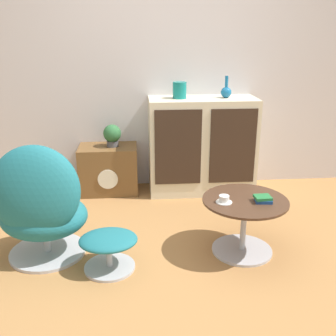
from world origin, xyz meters
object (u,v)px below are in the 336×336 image
at_px(sideboard, 202,146).
at_px(tv_console, 109,169).
at_px(coffee_table, 244,220).
at_px(book_stack, 263,199).
at_px(vase_inner_left, 226,91).
at_px(teacup, 224,200).
at_px(egg_chair, 40,206).
at_px(ottoman, 109,245).
at_px(potted_plant, 112,135).
at_px(vase_leftmost, 180,90).

bearing_deg(sideboard, tv_console, 177.79).
relative_size(coffee_table, book_stack, 4.84).
height_order(vase_inner_left, book_stack, vase_inner_left).
bearing_deg(sideboard, coffee_table, -84.49).
relative_size(teacup, book_stack, 0.91).
distance_m(tv_console, egg_chair, 1.36).
relative_size(ottoman, teacup, 3.47).
xyz_separation_m(sideboard, teacup, (-0.05, -1.33, -0.03)).
distance_m(coffee_table, potted_plant, 1.73).
bearing_deg(sideboard, ottoman, -122.17).
bearing_deg(coffee_table, potted_plant, 128.60).
xyz_separation_m(vase_leftmost, vase_inner_left, (0.47, 0.00, -0.02)).
xyz_separation_m(egg_chair, potted_plant, (0.47, 1.29, 0.19)).
distance_m(egg_chair, potted_plant, 1.38).
distance_m(egg_chair, teacup, 1.36).
relative_size(coffee_table, potted_plant, 2.80).
bearing_deg(tv_console, vase_leftmost, -2.62).
distance_m(coffee_table, teacup, 0.26).
relative_size(vase_inner_left, teacup, 1.80).
bearing_deg(egg_chair, sideboard, 41.68).
bearing_deg(book_stack, potted_plant, 130.45).
height_order(coffee_table, potted_plant, potted_plant).
height_order(sideboard, coffee_table, sideboard).
bearing_deg(teacup, sideboard, 87.88).
xyz_separation_m(sideboard, vase_leftmost, (-0.24, 0.00, 0.58)).
bearing_deg(egg_chair, ottoman, -20.51).
bearing_deg(vase_inner_left, sideboard, -179.06).
bearing_deg(potted_plant, vase_inner_left, -1.71).
xyz_separation_m(ottoman, book_stack, (1.14, 0.10, 0.27)).
xyz_separation_m(ottoman, coffee_table, (1.03, 0.15, 0.08)).
height_order(sideboard, book_stack, sideboard).
height_order(sideboard, tv_console, sideboard).
height_order(vase_leftmost, book_stack, vase_leftmost).
bearing_deg(ottoman, coffee_table, 8.32).
height_order(ottoman, teacup, teacup).
height_order(ottoman, book_stack, book_stack).
xyz_separation_m(tv_console, ottoman, (0.08, -1.47, -0.06)).
bearing_deg(teacup, coffee_table, 13.54).
distance_m(tv_console, potted_plant, 0.38).
height_order(vase_leftmost, teacup, vase_leftmost).
bearing_deg(sideboard, potted_plant, 177.62).
xyz_separation_m(egg_chair, coffee_table, (1.53, -0.04, -0.16)).
bearing_deg(sideboard, egg_chair, -138.32).
relative_size(vase_leftmost, potted_plant, 0.71).
height_order(coffee_table, book_stack, book_stack).
bearing_deg(teacup, ottoman, -172.76).
bearing_deg(teacup, tv_console, 124.49).
distance_m(egg_chair, ottoman, 0.59).
bearing_deg(ottoman, tv_console, 93.26).
xyz_separation_m(ottoman, vase_inner_left, (1.14, 1.44, 0.87)).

